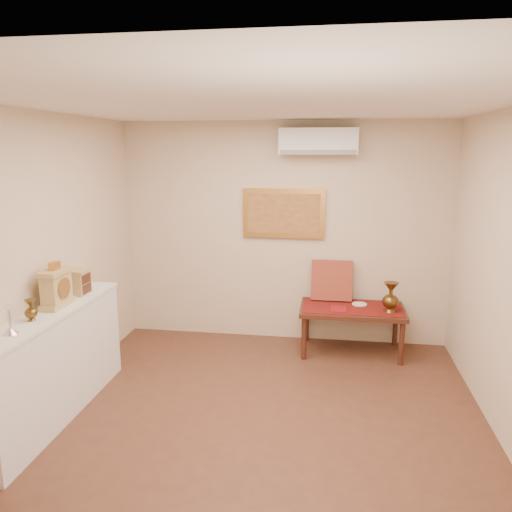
% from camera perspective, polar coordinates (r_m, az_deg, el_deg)
% --- Properties ---
extents(floor, '(4.50, 4.50, 0.00)m').
position_cam_1_polar(floor, '(4.50, 0.03, -19.47)').
color(floor, brown).
rests_on(floor, ground).
extents(ceiling, '(4.50, 4.50, 0.00)m').
position_cam_1_polar(ceiling, '(3.86, 0.04, 17.20)').
color(ceiling, white).
rests_on(ceiling, ground).
extents(wall_back, '(4.00, 0.02, 2.70)m').
position_cam_1_polar(wall_back, '(6.16, 3.18, 2.62)').
color(wall_back, beige).
rests_on(wall_back, ground).
extents(wall_front, '(4.00, 0.02, 2.70)m').
position_cam_1_polar(wall_front, '(1.93, -10.67, -19.42)').
color(wall_front, beige).
rests_on(wall_front, ground).
extents(wall_left, '(0.02, 4.50, 2.70)m').
position_cam_1_polar(wall_left, '(4.70, -24.88, -1.43)').
color(wall_left, beige).
rests_on(wall_left, ground).
extents(candlestick, '(0.11, 0.11, 0.23)m').
position_cam_1_polar(candlestick, '(4.23, -26.37, -6.56)').
color(candlestick, silver).
rests_on(candlestick, display_ledge).
extents(brass_urn_small, '(0.10, 0.10, 0.23)m').
position_cam_1_polar(brass_urn_small, '(4.48, -24.36, -5.34)').
color(brass_urn_small, brown).
rests_on(brass_urn_small, display_ledge).
extents(table_cloth, '(1.14, 0.59, 0.01)m').
position_cam_1_polar(table_cloth, '(5.96, 10.95, -5.77)').
color(table_cloth, maroon).
rests_on(table_cloth, low_table).
extents(brass_urn_tall, '(0.19, 0.19, 0.42)m').
position_cam_1_polar(brass_urn_tall, '(5.83, 15.15, -4.20)').
color(brass_urn_tall, brown).
rests_on(brass_urn_tall, table_cloth).
extents(plate, '(0.18, 0.18, 0.01)m').
position_cam_1_polar(plate, '(6.06, 11.73, -5.41)').
color(plate, white).
rests_on(plate, table_cloth).
extents(menu, '(0.19, 0.26, 0.01)m').
position_cam_1_polar(menu, '(5.84, 9.43, -6.00)').
color(menu, maroon).
rests_on(menu, table_cloth).
extents(cushion, '(0.49, 0.20, 0.50)m').
position_cam_1_polar(cushion, '(6.13, 8.64, -2.76)').
color(cushion, maroon).
rests_on(cushion, table_cloth).
extents(display_ledge, '(0.37, 2.02, 0.98)m').
position_cam_1_polar(display_ledge, '(4.86, -22.22, -11.43)').
color(display_ledge, silver).
rests_on(display_ledge, floor).
extents(mantel_clock, '(0.17, 0.36, 0.41)m').
position_cam_1_polar(mantel_clock, '(4.78, -21.84, -3.38)').
color(mantel_clock, tan).
rests_on(mantel_clock, display_ledge).
extents(wooden_chest, '(0.16, 0.21, 0.24)m').
position_cam_1_polar(wooden_chest, '(5.12, -19.54, -2.80)').
color(wooden_chest, tan).
rests_on(wooden_chest, display_ledge).
extents(low_table, '(1.20, 0.70, 0.55)m').
position_cam_1_polar(low_table, '(5.98, 10.92, -6.41)').
color(low_table, '#462015').
rests_on(low_table, floor).
extents(painting, '(1.00, 0.06, 0.60)m').
position_cam_1_polar(painting, '(6.09, 3.19, 4.90)').
color(painting, '#BD863C').
rests_on(painting, wall_back).
extents(ac_unit, '(0.90, 0.25, 0.30)m').
position_cam_1_polar(ac_unit, '(5.92, 7.14, 12.85)').
color(ac_unit, white).
rests_on(ac_unit, wall_back).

